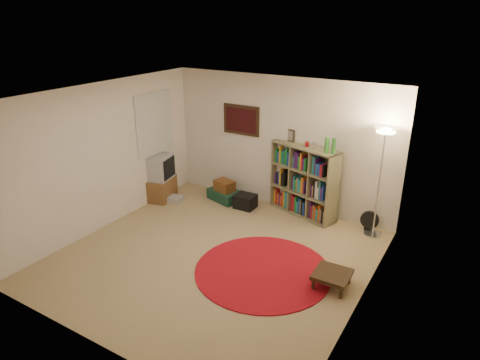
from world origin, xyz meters
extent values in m
cube|color=tan|center=(0.00, 0.00, -0.01)|extent=(4.50, 4.50, 0.02)
cube|color=white|center=(0.00, 0.00, 2.51)|extent=(4.50, 4.50, 0.02)
cube|color=silver|center=(0.00, 2.26, 1.25)|extent=(4.50, 0.02, 2.50)
cube|color=silver|center=(0.00, -2.26, 1.25)|extent=(4.50, 0.02, 2.50)
cube|color=silver|center=(-2.26, 0.00, 1.25)|extent=(0.02, 4.50, 2.50)
cube|color=silver|center=(2.26, 0.00, 1.25)|extent=(0.02, 4.50, 2.50)
cube|color=black|center=(-0.85, 2.23, 1.60)|extent=(0.78, 0.04, 0.58)
cube|color=#410D11|center=(-0.85, 2.21, 1.60)|extent=(0.66, 0.01, 0.46)
cube|color=white|center=(-2.23, 1.30, 1.55)|extent=(0.03, 1.00, 1.20)
cube|color=beige|center=(1.85, 2.24, 1.20)|extent=(0.08, 0.01, 0.12)
cube|color=#74704D|center=(0.56, 2.11, 0.01)|extent=(1.38, 0.75, 0.03)
cube|color=#74704D|center=(0.56, 2.11, 1.31)|extent=(1.38, 0.75, 0.03)
cube|color=#74704D|center=(-0.06, 2.30, 0.66)|extent=(0.14, 0.37, 1.33)
cube|color=#74704D|center=(1.18, 1.92, 0.66)|extent=(0.14, 0.37, 1.33)
cube|color=#74704D|center=(0.61, 2.28, 0.66)|extent=(1.27, 0.40, 1.33)
cube|color=#74704D|center=(0.35, 2.18, 0.66)|extent=(0.13, 0.35, 1.27)
cube|color=#74704D|center=(0.77, 2.05, 0.66)|extent=(0.13, 0.35, 1.27)
cube|color=#74704D|center=(0.56, 2.11, 0.44)|extent=(1.32, 0.71, 0.03)
cube|color=#74704D|center=(0.56, 2.11, 0.88)|extent=(1.32, 0.71, 0.03)
cube|color=gold|center=(-0.04, 2.25, 0.18)|extent=(0.08, 0.16, 0.29)
cube|color=#A81822|center=(0.00, 2.24, 0.20)|extent=(0.08, 0.16, 0.34)
cube|color=#C05318|center=(0.04, 2.23, 0.15)|extent=(0.08, 0.16, 0.23)
cube|color=#421860|center=(0.08, 2.22, 0.15)|extent=(0.08, 0.16, 0.23)
cube|color=#C05318|center=(0.12, 2.21, 0.14)|extent=(0.07, 0.15, 0.21)
cube|color=#A81822|center=(0.15, 2.20, 0.17)|extent=(0.07, 0.15, 0.28)
cube|color=gold|center=(0.18, 2.19, 0.20)|extent=(0.08, 0.16, 0.33)
cube|color=teal|center=(0.22, 2.17, 0.20)|extent=(0.08, 0.16, 0.34)
cube|color=teal|center=(0.26, 2.16, 0.19)|extent=(0.08, 0.16, 0.31)
cube|color=#421860|center=(-0.04, 2.25, 0.57)|extent=(0.08, 0.16, 0.21)
cube|color=black|center=(0.00, 2.24, 0.58)|extent=(0.08, 0.16, 0.23)
cube|color=navy|center=(0.04, 2.23, 0.60)|extent=(0.08, 0.15, 0.28)
cube|color=gold|center=(0.08, 2.22, 0.62)|extent=(0.08, 0.16, 0.32)
cube|color=black|center=(0.12, 2.21, 0.58)|extent=(0.08, 0.16, 0.24)
cube|color=black|center=(0.16, 2.19, 0.63)|extent=(0.09, 0.16, 0.33)
cube|color=#187828|center=(-0.04, 2.25, 1.02)|extent=(0.08, 0.16, 0.26)
cube|color=navy|center=(0.01, 2.24, 1.00)|extent=(0.09, 0.16, 0.22)
cube|color=gold|center=(0.05, 2.23, 1.05)|extent=(0.08, 0.16, 0.33)
cube|color=#187828|center=(0.10, 2.21, 1.01)|extent=(0.09, 0.16, 0.25)
cube|color=navy|center=(0.13, 2.20, 1.04)|extent=(0.07, 0.15, 0.30)
cube|color=#187828|center=(0.16, 2.19, 1.02)|extent=(0.07, 0.15, 0.27)
cube|color=#187828|center=(0.20, 2.18, 1.05)|extent=(0.09, 0.16, 0.32)
cube|color=navy|center=(0.24, 2.17, 1.02)|extent=(0.07, 0.15, 0.26)
cube|color=navy|center=(0.27, 2.16, 1.00)|extent=(0.08, 0.16, 0.22)
cube|color=#A81822|center=(0.38, 2.13, 0.20)|extent=(0.08, 0.16, 0.32)
cube|color=#A81822|center=(0.42, 2.11, 0.18)|extent=(0.08, 0.16, 0.30)
cube|color=#187828|center=(0.46, 2.10, 0.18)|extent=(0.09, 0.16, 0.30)
cube|color=teal|center=(0.51, 2.09, 0.15)|extent=(0.08, 0.16, 0.23)
cube|color=navy|center=(0.55, 2.08, 0.19)|extent=(0.08, 0.16, 0.31)
cube|color=olive|center=(0.58, 2.06, 0.17)|extent=(0.07, 0.15, 0.27)
cube|color=black|center=(0.62, 2.05, 0.19)|extent=(0.08, 0.15, 0.30)
cube|color=navy|center=(0.65, 2.04, 0.16)|extent=(0.08, 0.16, 0.26)
cube|color=#421860|center=(0.38, 2.13, 0.57)|extent=(0.07, 0.15, 0.23)
cube|color=teal|center=(0.41, 2.12, 0.60)|extent=(0.07, 0.15, 0.28)
cube|color=#187828|center=(0.44, 2.11, 0.57)|extent=(0.08, 0.15, 0.21)
cube|color=olive|center=(0.47, 2.10, 0.59)|extent=(0.07, 0.15, 0.25)
cube|color=teal|center=(0.50, 2.09, 0.60)|extent=(0.07, 0.15, 0.28)
cube|color=teal|center=(0.54, 2.08, 0.57)|extent=(0.09, 0.16, 0.23)
cube|color=gold|center=(0.58, 2.07, 0.61)|extent=(0.07, 0.15, 0.30)
cube|color=#C05318|center=(0.61, 2.06, 0.61)|extent=(0.07, 0.15, 0.29)
cube|color=#421860|center=(0.64, 2.05, 0.58)|extent=(0.07, 0.15, 0.24)
cube|color=teal|center=(0.38, 2.13, 1.00)|extent=(0.07, 0.15, 0.23)
cube|color=#421860|center=(0.41, 2.12, 1.05)|extent=(0.08, 0.16, 0.31)
cube|color=#421860|center=(0.45, 2.10, 1.04)|extent=(0.09, 0.16, 0.30)
cube|color=#187828|center=(0.50, 2.09, 1.01)|extent=(0.08, 0.16, 0.25)
cube|color=gold|center=(0.53, 2.08, 1.05)|extent=(0.07, 0.15, 0.32)
cube|color=#A81822|center=(0.56, 2.07, 1.03)|extent=(0.07, 0.15, 0.29)
cube|color=#421860|center=(0.59, 2.06, 1.00)|extent=(0.08, 0.15, 0.23)
cube|color=#187828|center=(0.63, 2.05, 1.01)|extent=(0.08, 0.16, 0.25)
cube|color=#421860|center=(0.80, 2.00, 0.19)|extent=(0.08, 0.15, 0.32)
cube|color=#A81822|center=(0.84, 1.99, 0.16)|extent=(0.07, 0.15, 0.25)
cube|color=olive|center=(0.87, 1.98, 0.18)|extent=(0.07, 0.15, 0.29)
cube|color=#C05318|center=(0.91, 1.97, 0.16)|extent=(0.08, 0.16, 0.26)
cube|color=teal|center=(0.95, 1.95, 0.15)|extent=(0.08, 0.16, 0.22)
cube|color=#C05318|center=(0.99, 1.94, 0.19)|extent=(0.08, 0.15, 0.31)
cube|color=olive|center=(1.03, 1.93, 0.17)|extent=(0.08, 0.16, 0.27)
cube|color=black|center=(1.07, 1.92, 0.14)|extent=(0.08, 0.16, 0.21)
cube|color=olive|center=(1.10, 1.91, 0.16)|extent=(0.07, 0.15, 0.24)
cube|color=#421860|center=(0.80, 2.00, 0.57)|extent=(0.07, 0.15, 0.22)
cube|color=olive|center=(0.83, 1.99, 0.57)|extent=(0.07, 0.15, 0.22)
cube|color=black|center=(0.86, 1.98, 0.61)|extent=(0.08, 0.15, 0.30)
cube|color=silver|center=(0.90, 1.97, 0.62)|extent=(0.08, 0.16, 0.33)
cube|color=silver|center=(0.94, 1.96, 0.57)|extent=(0.08, 0.16, 0.22)
cube|color=teal|center=(0.97, 1.95, 0.63)|extent=(0.07, 0.15, 0.34)
cube|color=#421860|center=(1.01, 1.94, 0.58)|extent=(0.08, 0.15, 0.25)
cube|color=navy|center=(1.04, 1.93, 0.60)|extent=(0.07, 0.15, 0.28)
cube|color=teal|center=(0.81, 2.00, 1.05)|extent=(0.09, 0.16, 0.33)
cube|color=#421860|center=(0.85, 1.98, 1.04)|extent=(0.07, 0.15, 0.30)
cube|color=teal|center=(0.88, 1.98, 0.99)|extent=(0.07, 0.15, 0.21)
cube|color=navy|center=(0.90, 1.97, 1.00)|extent=(0.07, 0.15, 0.23)
cube|color=navy|center=(0.93, 1.96, 1.00)|extent=(0.07, 0.15, 0.22)
cube|color=#A81822|center=(0.97, 1.95, 1.00)|extent=(0.09, 0.16, 0.22)
cube|color=black|center=(1.02, 1.93, 1.00)|extent=(0.08, 0.16, 0.22)
cube|color=black|center=(0.20, 2.24, 1.44)|extent=(0.16, 0.07, 0.23)
cube|color=gray|center=(0.20, 2.23, 1.44)|extent=(0.12, 0.04, 0.18)
cylinder|color=maroon|center=(0.58, 2.11, 1.37)|extent=(0.09, 0.09, 0.09)
cylinder|color=silver|center=(0.72, 2.06, 1.38)|extent=(0.08, 0.08, 0.10)
cylinder|color=green|center=(1.00, 1.94, 1.46)|extent=(0.09, 0.09, 0.27)
cylinder|color=green|center=(1.11, 1.97, 1.46)|extent=(0.09, 0.09, 0.27)
cylinder|color=silver|center=(1.92, 1.96, 0.02)|extent=(0.35, 0.35, 0.03)
cylinder|color=silver|center=(1.92, 1.96, 0.90)|extent=(0.03, 0.03, 1.75)
cone|color=silver|center=(1.92, 1.96, 1.81)|extent=(0.41, 0.41, 0.14)
cylinder|color=#FFD88C|center=(1.92, 1.96, 1.81)|extent=(0.33, 0.33, 0.02)
cylinder|color=black|center=(1.82, 2.11, 0.01)|extent=(0.19, 0.19, 0.03)
cylinder|color=black|center=(1.82, 2.11, 0.09)|extent=(0.04, 0.04, 0.13)
cylinder|color=black|center=(1.82, 2.09, 0.20)|extent=(0.32, 0.11, 0.31)
cube|color=brown|center=(-2.18, 1.28, 0.22)|extent=(0.57, 0.72, 0.44)
cube|color=#B4B4B9|center=(-2.18, 1.28, 0.68)|extent=(0.55, 0.61, 0.48)
cube|color=black|center=(-1.96, 1.33, 0.68)|extent=(0.11, 0.45, 0.41)
cube|color=black|center=(-1.95, 1.33, 0.68)|extent=(0.10, 0.40, 0.35)
cube|color=#B4B4B9|center=(-1.87, 1.30, 0.05)|extent=(0.37, 0.33, 0.11)
cube|color=#143829|center=(-1.03, 1.89, 0.10)|extent=(0.74, 0.58, 0.21)
cube|color=#5A3316|center=(-1.02, 1.86, 0.32)|extent=(0.44, 0.36, 0.22)
cube|color=black|center=(-0.49, 1.78, 0.13)|extent=(0.39, 0.33, 0.27)
cylinder|color=maroon|center=(0.84, 0.03, 0.01)|extent=(2.01, 2.01, 0.02)
cube|color=black|center=(1.82, 0.19, 0.19)|extent=(0.50, 0.50, 0.06)
cube|color=black|center=(1.64, -0.01, 0.09)|extent=(0.04, 0.04, 0.17)
cube|color=black|center=(2.02, 0.00, 0.09)|extent=(0.04, 0.04, 0.17)
cube|color=black|center=(1.62, 0.38, 0.09)|extent=(0.04, 0.04, 0.17)
cube|color=black|center=(2.01, 0.39, 0.09)|extent=(0.04, 0.04, 0.17)
camera|label=1|loc=(3.30, -4.72, 3.57)|focal=32.00mm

